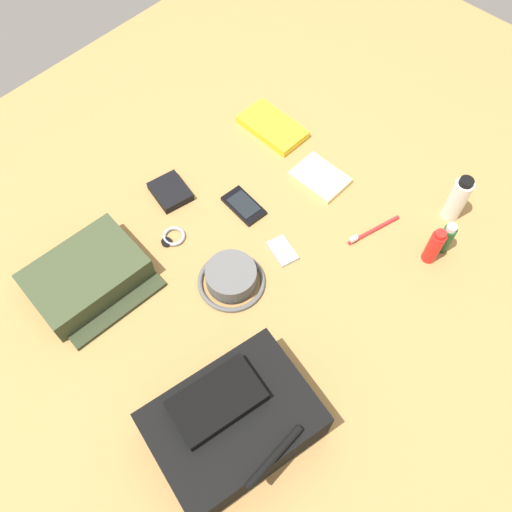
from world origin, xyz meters
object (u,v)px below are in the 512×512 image
(toothbrush, at_px, (371,231))
(notepad, at_px, (320,178))
(backpack, at_px, (232,423))
(media_player, at_px, (282,251))
(shampoo_bottle, at_px, (446,238))
(paperback_novel, at_px, (273,127))
(toothpaste_tube, at_px, (457,199))
(wallet, at_px, (170,192))
(sunscreen_spray, at_px, (434,246))
(cell_phone, at_px, (244,206))
(bucket_hat, at_px, (231,278))
(wristwatch, at_px, (173,237))
(toiletry_pouch, at_px, (88,277))

(toothbrush, height_order, notepad, toothbrush)
(backpack, relative_size, media_player, 3.99)
(shampoo_bottle, distance_m, paperback_novel, 0.61)
(toothpaste_tube, height_order, wallet, toothpaste_tube)
(sunscreen_spray, height_order, media_player, sunscreen_spray)
(cell_phone, relative_size, notepad, 0.86)
(media_player, relative_size, toothbrush, 0.58)
(bucket_hat, xyz_separation_m, toothpaste_tube, (-0.56, 0.29, 0.05))
(sunscreen_spray, xyz_separation_m, wallet, (0.32, -0.65, -0.05))
(paperback_novel, distance_m, toothbrush, 0.45)
(bucket_hat, xyz_separation_m, media_player, (-0.16, 0.03, -0.02))
(shampoo_bottle, height_order, sunscreen_spray, sunscreen_spray)
(wristwatch, height_order, wallet, wallet)
(backpack, height_order, shampoo_bottle, backpack)
(backpack, xyz_separation_m, sunscreen_spray, (-0.67, 0.06, -0.01))
(backpack, relative_size, toiletry_pouch, 1.30)
(paperback_novel, distance_m, cell_phone, 0.30)
(cell_phone, height_order, notepad, notepad)
(toothpaste_tube, height_order, wristwatch, toothpaste_tube)
(shampoo_bottle, distance_m, cell_phone, 0.54)
(toiletry_pouch, bearing_deg, toothbrush, 145.16)
(toothbrush, height_order, wallet, wallet)
(shampoo_bottle, bearing_deg, cell_phone, -61.02)
(toothbrush, distance_m, notepad, 0.22)
(bucket_hat, bearing_deg, toothpaste_tube, 152.76)
(sunscreen_spray, bearing_deg, shampoo_bottle, 171.40)
(toiletry_pouch, relative_size, wallet, 2.68)
(sunscreen_spray, bearing_deg, toiletry_pouch, -41.84)
(toothpaste_tube, xyz_separation_m, notepad, (0.15, -0.34, -0.06))
(backpack, xyz_separation_m, paperback_novel, (-0.72, -0.54, -0.05))
(bucket_hat, xyz_separation_m, paperback_novel, (-0.46, -0.28, -0.01))
(wristwatch, relative_size, notepad, 0.47)
(toiletry_pouch, height_order, wristwatch, toiletry_pouch)
(wristwatch, distance_m, toothbrush, 0.53)
(paperback_novel, bearing_deg, wallet, -6.72)
(backpack, xyz_separation_m, toothpaste_tube, (-0.82, 0.03, 0.01))
(toothpaste_tube, bearing_deg, wristwatch, -40.95)
(shampoo_bottle, distance_m, wristwatch, 0.72)
(toiletry_pouch, height_order, toothbrush, toiletry_pouch)
(toothbrush, bearing_deg, wallet, -59.82)
(media_player, bearing_deg, bucket_hat, -12.05)
(cell_phone, distance_m, notepad, 0.24)
(toiletry_pouch, xyz_separation_m, wallet, (-0.33, -0.06, -0.02))
(toiletry_pouch, height_order, cell_phone, toiletry_pouch)
(toiletry_pouch, height_order, toothpaste_tube, toothpaste_tube)
(shampoo_bottle, relative_size, wristwatch, 1.47)
(backpack, xyz_separation_m, toiletry_pouch, (-0.01, -0.52, -0.03))
(sunscreen_spray, bearing_deg, wallet, -63.37)
(sunscreen_spray, height_order, notepad, sunscreen_spray)
(shampoo_bottle, xyz_separation_m, wristwatch, (0.47, -0.54, -0.04))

